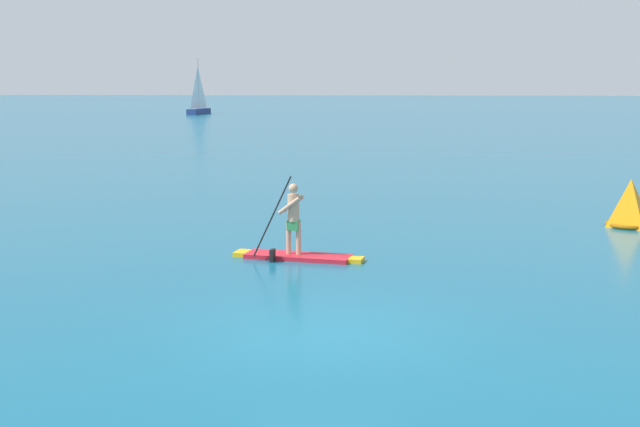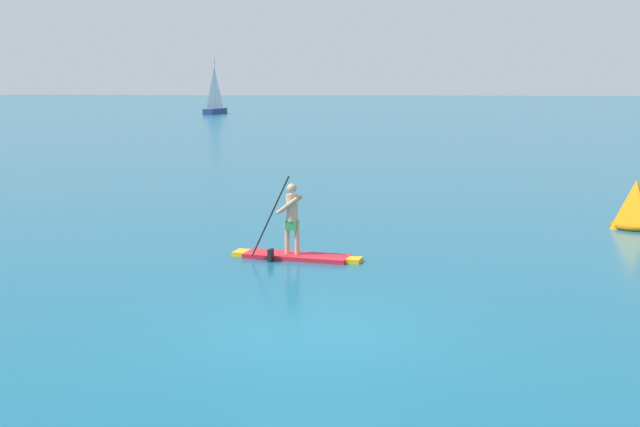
# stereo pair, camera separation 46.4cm
# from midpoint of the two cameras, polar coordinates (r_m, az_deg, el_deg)

# --- Properties ---
(ground) EXTENTS (440.00, 440.00, 0.00)m
(ground) POSITION_cam_midpoint_polar(r_m,az_deg,el_deg) (12.72, -0.83, -8.57)
(ground) COLOR #145B7A
(paddleboarder_mid_center) EXTENTS (2.99, 1.12, 1.96)m
(paddleboarder_mid_center) POSITION_cam_midpoint_polar(r_m,az_deg,el_deg) (17.94, -2.49, -2.07)
(paddleboarder_mid_center) COLOR red
(paddleboarder_mid_center) RESTS_ON ground
(race_marker_buoy) EXTENTS (1.24, 1.24, 1.32)m
(race_marker_buoy) POSITION_cam_midpoint_polar(r_m,az_deg,el_deg) (23.33, 20.59, 0.55)
(race_marker_buoy) COLOR orange
(race_marker_buoy) RESTS_ON ground
(sailboat_left_horizon) EXTENTS (1.87, 5.39, 6.72)m
(sailboat_left_horizon) POSITION_cam_midpoint_polar(r_m,az_deg,el_deg) (99.59, -8.73, 7.51)
(sailboat_left_horizon) COLOR navy
(sailboat_left_horizon) RESTS_ON ground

